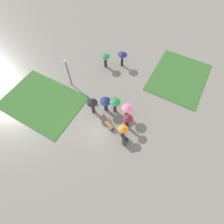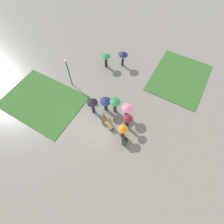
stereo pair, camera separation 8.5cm
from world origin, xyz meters
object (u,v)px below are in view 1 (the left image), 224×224
at_px(crowd_person_orange, 123,131).
at_px(crowd_person_green, 115,104).
at_px(lone_walker_far_path, 105,58).
at_px(lone_walker_mid_plaza, 122,56).
at_px(crowd_person_maroon, 128,121).
at_px(crowd_person_black, 93,104).
at_px(park_bench, 108,122).
at_px(trash_bin, 125,141).
at_px(crowd_person_navy, 106,102).
at_px(crowd_person_pink, 127,109).
at_px(lamp_post, 68,70).

relative_size(crowd_person_orange, crowd_person_green, 0.91).
xyz_separation_m(lone_walker_far_path, lone_walker_mid_plaza, (1.71, 1.20, 0.16)).
relative_size(crowd_person_maroon, lone_walker_far_path, 1.05).
distance_m(crowd_person_black, crowd_person_orange, 4.12).
height_order(crowd_person_orange, crowd_person_green, crowd_person_green).
distance_m(park_bench, lone_walker_far_path, 8.39).
relative_size(park_bench, lone_walker_far_path, 0.97).
height_order(trash_bin, lone_walker_far_path, lone_walker_far_path).
height_order(crowd_person_maroon, lone_walker_far_path, crowd_person_maroon).
bearing_deg(trash_bin, crowd_person_navy, 145.05).
relative_size(crowd_person_navy, crowd_person_maroon, 0.94).
distance_m(crowd_person_black, crowd_person_green, 2.28).
bearing_deg(crowd_person_black, lone_walker_far_path, -17.71).
bearing_deg(park_bench, crowd_person_maroon, 42.81).
bearing_deg(crowd_person_pink, park_bench, 158.66).
relative_size(trash_bin, lone_walker_far_path, 0.46).
bearing_deg(crowd_person_pink, crowd_person_black, 124.42).
distance_m(lamp_post, trash_bin, 9.71).
distance_m(crowd_person_orange, crowd_person_pink, 2.26).
bearing_deg(crowd_person_orange, trash_bin, -174.95).
bearing_deg(lone_walker_far_path, crowd_person_pink, -11.02).
bearing_deg(lamp_post, crowd_person_orange, -19.31).
bearing_deg(crowd_person_orange, crowd_person_navy, 20.71).
relative_size(trash_bin, crowd_person_orange, 0.47).
bearing_deg(park_bench, crowd_person_pink, 76.26).
distance_m(trash_bin, crowd_person_orange, 1.10).
height_order(lamp_post, trash_bin, lamp_post).
bearing_deg(park_bench, trash_bin, 0.34).
relative_size(lamp_post, crowd_person_navy, 2.07).
height_order(crowd_person_navy, crowd_person_maroon, crowd_person_maroon).
xyz_separation_m(crowd_person_black, crowd_person_pink, (3.33, 1.17, -0.01)).
bearing_deg(crowd_person_green, lone_walker_mid_plaza, 166.02).
bearing_deg(lone_walker_far_path, trash_bin, -17.32).
relative_size(crowd_person_navy, lone_walker_far_path, 0.99).
xyz_separation_m(crowd_person_pink, crowd_person_green, (-1.38, 0.01, -0.02)).
relative_size(park_bench, lamp_post, 0.47).
distance_m(lamp_post, crowd_person_green, 6.37).
height_order(trash_bin, crowd_person_maroon, crowd_person_maroon).
distance_m(crowd_person_green, lone_walker_far_path, 6.86).
bearing_deg(lone_walker_mid_plaza, lamp_post, -44.33).
bearing_deg(crowd_person_pink, crowd_person_green, 104.81).
xyz_separation_m(trash_bin, lone_walker_mid_plaza, (-5.17, 9.31, 1.11)).
height_order(crowd_person_pink, crowd_person_green, crowd_person_green).
height_order(park_bench, lamp_post, lamp_post).
distance_m(park_bench, crowd_person_maroon, 2.14).
distance_m(crowd_person_orange, crowd_person_navy, 3.51).
height_order(crowd_person_navy, lone_walker_far_path, lone_walker_far_path).
bearing_deg(trash_bin, crowd_person_orange, 132.31).
xyz_separation_m(crowd_person_maroon, crowd_person_green, (-1.96, 1.06, 0.12)).
xyz_separation_m(trash_bin, lone_walker_far_path, (-6.87, 8.11, 0.95)).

